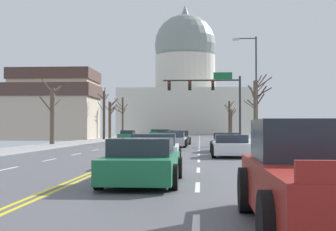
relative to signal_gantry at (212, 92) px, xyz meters
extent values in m
cube|color=#505055|center=(-4.81, -14.29, -5.22)|extent=(14.00, 180.00, 0.06)
cube|color=yellow|center=(-4.93, -14.29, -5.19)|extent=(0.10, 176.40, 0.00)
cube|color=yellow|center=(-4.69, -14.29, -5.19)|extent=(0.10, 176.40, 0.00)
cube|color=silver|center=(-1.31, -43.59, -5.19)|extent=(0.12, 2.20, 0.00)
cube|color=silver|center=(-1.31, -38.39, -5.19)|extent=(0.12, 2.20, 0.00)
cube|color=silver|center=(-1.31, -33.19, -5.19)|extent=(0.12, 2.20, 0.00)
cube|color=silver|center=(-1.31, -27.99, -5.19)|extent=(0.12, 2.20, 0.00)
cube|color=silver|center=(-1.31, -22.79, -5.19)|extent=(0.12, 2.20, 0.00)
cube|color=silver|center=(-1.31, -17.59, -5.19)|extent=(0.12, 2.20, 0.00)
cube|color=silver|center=(-1.31, -12.39, -5.19)|extent=(0.12, 2.20, 0.00)
cube|color=silver|center=(-1.31, -7.19, -5.19)|extent=(0.12, 2.20, 0.00)
cube|color=silver|center=(-1.31, -1.99, -5.19)|extent=(0.12, 2.20, 0.00)
cube|color=silver|center=(-1.31, 3.21, -5.19)|extent=(0.12, 2.20, 0.00)
cube|color=silver|center=(-1.31, 8.41, -5.19)|extent=(0.12, 2.20, 0.00)
cube|color=silver|center=(-1.31, 13.61, -5.19)|extent=(0.12, 2.20, 0.00)
cube|color=silver|center=(-1.31, 18.81, -5.19)|extent=(0.12, 2.20, 0.00)
cube|color=silver|center=(-1.31, 24.01, -5.19)|extent=(0.12, 2.20, 0.00)
cube|color=silver|center=(-1.31, 29.21, -5.19)|extent=(0.12, 2.20, 0.00)
cube|color=silver|center=(-1.31, 34.41, -5.19)|extent=(0.12, 2.20, 0.00)
cube|color=silver|center=(-1.31, 39.61, -5.19)|extent=(0.12, 2.20, 0.00)
cube|color=silver|center=(-1.31, 44.81, -5.19)|extent=(0.12, 2.20, 0.00)
cube|color=silver|center=(-1.31, 50.01, -5.19)|extent=(0.12, 2.20, 0.00)
cube|color=silver|center=(-8.31, -33.19, -5.19)|extent=(0.12, 2.20, 0.00)
cube|color=silver|center=(-8.31, -27.99, -5.19)|extent=(0.12, 2.20, 0.00)
cube|color=silver|center=(-8.31, -22.79, -5.19)|extent=(0.12, 2.20, 0.00)
cube|color=silver|center=(-8.31, -17.59, -5.19)|extent=(0.12, 2.20, 0.00)
cube|color=silver|center=(-8.31, -12.39, -5.19)|extent=(0.12, 2.20, 0.00)
cube|color=silver|center=(-8.31, -7.19, -5.19)|extent=(0.12, 2.20, 0.00)
cube|color=silver|center=(-8.31, -1.99, -5.19)|extent=(0.12, 2.20, 0.00)
cube|color=silver|center=(-8.31, 3.21, -5.19)|extent=(0.12, 2.20, 0.00)
cube|color=silver|center=(-8.31, 8.41, -5.19)|extent=(0.12, 2.20, 0.00)
cube|color=silver|center=(-8.31, 13.61, -5.19)|extent=(0.12, 2.20, 0.00)
cube|color=silver|center=(-8.31, 18.81, -5.19)|extent=(0.12, 2.20, 0.00)
cube|color=silver|center=(-8.31, 24.01, -5.19)|extent=(0.12, 2.20, 0.00)
cube|color=silver|center=(-8.31, 29.21, -5.19)|extent=(0.12, 2.20, 0.00)
cube|color=silver|center=(-8.31, 34.41, -5.19)|extent=(0.12, 2.20, 0.00)
cube|color=silver|center=(-8.31, 39.61, -5.19)|extent=(0.12, 2.20, 0.00)
cube|color=silver|center=(-8.31, 44.81, -5.19)|extent=(0.12, 2.20, 0.00)
cube|color=silver|center=(-8.31, 50.01, -5.19)|extent=(0.12, 2.20, 0.00)
cube|color=gray|center=(3.69, -14.29, -5.12)|extent=(3.00, 180.00, 0.14)
cube|color=gray|center=(-13.31, -14.29, -5.12)|extent=(3.00, 180.00, 0.14)
cylinder|color=#28282D|center=(2.79, 0.01, -1.75)|extent=(0.22, 0.22, 6.60)
cylinder|color=#28282D|center=(-1.11, 0.01, 1.15)|extent=(7.80, 0.16, 0.16)
cube|color=black|center=(0.06, 0.01, 0.59)|extent=(0.32, 0.28, 0.92)
sphere|color=red|center=(0.06, -0.15, 0.87)|extent=(0.22, 0.22, 0.22)
sphere|color=#332B05|center=(0.06, -0.15, 0.59)|extent=(0.22, 0.22, 0.22)
sphere|color=black|center=(0.06, -0.15, 0.31)|extent=(0.22, 0.22, 0.22)
cube|color=black|center=(-2.28, 0.01, 0.59)|extent=(0.32, 0.28, 0.92)
sphere|color=red|center=(-2.28, -0.15, 0.87)|extent=(0.22, 0.22, 0.22)
sphere|color=#332B05|center=(-2.28, -0.15, 0.59)|extent=(0.22, 0.22, 0.22)
sphere|color=black|center=(-2.28, -0.15, 0.31)|extent=(0.22, 0.22, 0.22)
cube|color=black|center=(-4.39, 0.01, 0.59)|extent=(0.32, 0.28, 0.92)
sphere|color=red|center=(-4.39, -0.15, 0.87)|extent=(0.22, 0.22, 0.22)
sphere|color=#332B05|center=(-4.39, -0.15, 0.59)|extent=(0.22, 0.22, 0.22)
sphere|color=black|center=(-4.39, -0.15, 0.31)|extent=(0.22, 0.22, 0.22)
cube|color=#146033|center=(1.07, 0.03, 1.60)|extent=(1.90, 0.06, 0.70)
cylinder|color=#333338|center=(3.39, -9.34, -0.59)|extent=(0.14, 0.14, 8.92)
cylinder|color=#333338|center=(2.56, -9.34, 3.72)|extent=(1.65, 0.09, 0.09)
cube|color=#B2B2AD|center=(1.74, -9.34, 3.65)|extent=(0.56, 0.24, 0.16)
cube|color=beige|center=(-4.81, 69.82, 0.02)|extent=(30.16, 21.28, 10.43)
cylinder|color=beige|center=(-4.81, 69.82, 9.45)|extent=(14.37, 14.37, 8.43)
sphere|color=gray|center=(-4.81, 69.82, 16.24)|extent=(14.70, 14.70, 14.70)
cone|color=gray|center=(-4.81, 69.82, 24.80)|extent=(1.80, 1.80, 2.40)
cube|color=#6B6056|center=(-3.13, -4.79, -4.72)|extent=(1.87, 4.44, 0.63)
cube|color=#232D38|center=(-3.12, -4.97, -4.17)|extent=(1.63, 2.18, 0.47)
cylinder|color=black|center=(-4.05, -3.43, -4.87)|extent=(0.23, 0.64, 0.64)
cylinder|color=black|center=(-2.22, -3.41, -4.87)|extent=(0.23, 0.64, 0.64)
cylinder|color=black|center=(-4.03, -6.17, -4.87)|extent=(0.23, 0.64, 0.64)
cylinder|color=black|center=(-2.20, -6.16, -4.87)|extent=(0.23, 0.64, 0.64)
cube|color=#9EA3A8|center=(-3.23, -11.94, -4.74)|extent=(1.77, 4.36, 0.58)
cube|color=#232D38|center=(-3.24, -12.16, -4.22)|extent=(1.53, 1.88, 0.45)
cylinder|color=black|center=(-4.06, -10.59, -4.87)|extent=(0.23, 0.64, 0.64)
cylinder|color=black|center=(-2.36, -10.62, -4.87)|extent=(0.23, 0.64, 0.64)
cylinder|color=black|center=(-4.11, -13.27, -4.87)|extent=(0.23, 0.64, 0.64)
cylinder|color=black|center=(-2.40, -13.30, -4.87)|extent=(0.23, 0.64, 0.64)
cube|color=#9EA3A8|center=(0.41, -19.19, -4.71)|extent=(1.93, 4.61, 0.65)
cube|color=#232D38|center=(0.40, -19.47, -4.19)|extent=(1.65, 2.05, 0.40)
cylinder|color=black|center=(-0.46, -17.75, -4.87)|extent=(0.24, 0.65, 0.64)
cylinder|color=black|center=(1.35, -17.80, -4.87)|extent=(0.24, 0.65, 0.64)
cylinder|color=black|center=(-0.54, -20.58, -4.87)|extent=(0.24, 0.65, 0.64)
cylinder|color=black|center=(1.27, -20.63, -4.87)|extent=(0.24, 0.65, 0.64)
cube|color=silver|center=(0.37, -24.77, -4.74)|extent=(1.89, 4.30, 0.58)
cube|color=#232D38|center=(0.37, -25.03, -4.25)|extent=(1.64, 1.94, 0.41)
cylinder|color=black|center=(-0.53, -23.44, -4.87)|extent=(0.23, 0.64, 0.64)
cylinder|color=black|center=(1.30, -23.46, -4.87)|extent=(0.23, 0.64, 0.64)
cylinder|color=black|center=(-0.56, -26.09, -4.87)|extent=(0.23, 0.64, 0.64)
cylinder|color=black|center=(1.27, -26.11, -4.87)|extent=(0.23, 0.64, 0.64)
cube|color=silver|center=(-3.03, -31.41, -4.70)|extent=(1.97, 4.43, 0.66)
cube|color=#232D38|center=(-3.02, -31.69, -4.14)|extent=(1.69, 2.16, 0.45)
cylinder|color=black|center=(-3.99, -30.08, -4.87)|extent=(0.24, 0.65, 0.64)
cylinder|color=black|center=(-2.15, -30.02, -4.87)|extent=(0.24, 0.65, 0.64)
cylinder|color=black|center=(-3.91, -32.79, -4.87)|extent=(0.24, 0.65, 0.64)
cylinder|color=black|center=(-2.07, -32.74, -4.87)|extent=(0.24, 0.65, 0.64)
cube|color=#1E7247|center=(-2.80, -37.66, -4.73)|extent=(1.82, 4.63, 0.61)
cube|color=#232D38|center=(-2.80, -37.88, -4.19)|extent=(1.60, 1.95, 0.46)
cylinder|color=black|center=(-3.71, -36.22, -4.87)|extent=(0.22, 0.64, 0.64)
cylinder|color=black|center=(-1.89, -36.22, -4.87)|extent=(0.22, 0.64, 0.64)
cylinder|color=black|center=(-3.71, -39.09, -4.87)|extent=(0.22, 0.64, 0.64)
cylinder|color=black|center=(-1.89, -39.09, -4.87)|extent=(0.22, 0.64, 0.64)
cube|color=maroon|center=(0.62, -43.84, -4.59)|extent=(2.13, 5.45, 0.76)
cube|color=#1E2833|center=(0.63, -43.08, -3.88)|extent=(1.94, 1.86, 0.66)
cylinder|color=black|center=(-0.42, -42.20, -4.79)|extent=(0.28, 0.80, 0.80)
cylinder|color=black|center=(-0.43, -45.46, -4.79)|extent=(0.28, 0.80, 0.80)
cube|color=#1E7247|center=(-10.06, 9.51, -4.72)|extent=(1.79, 4.55, 0.61)
cube|color=#232D38|center=(-10.05, 9.94, -4.20)|extent=(1.55, 2.15, 0.44)
cylinder|color=black|center=(-9.21, 8.10, -4.87)|extent=(0.23, 0.64, 0.64)
cylinder|color=black|center=(-10.94, 8.12, -4.87)|extent=(0.23, 0.64, 0.64)
cylinder|color=black|center=(-9.18, 10.90, -4.87)|extent=(0.23, 0.64, 0.64)
cylinder|color=black|center=(-10.91, 10.93, -4.87)|extent=(0.23, 0.64, 0.64)
cube|color=#1E7247|center=(-6.43, 20.34, -4.69)|extent=(1.96, 4.27, 0.67)
cube|color=#232D38|center=(-6.43, 20.56, -4.14)|extent=(1.70, 2.08, 0.44)
cylinder|color=black|center=(-5.50, 19.01, -4.87)|extent=(0.23, 0.64, 0.64)
cylinder|color=black|center=(-7.40, 19.04, -4.87)|extent=(0.23, 0.64, 0.64)
cylinder|color=black|center=(-5.46, 21.64, -4.87)|extent=(0.23, 0.64, 0.64)
cylinder|color=black|center=(-7.36, 21.67, -4.87)|extent=(0.23, 0.64, 0.64)
cube|color=#1E7247|center=(-6.44, 32.02, -4.75)|extent=(1.86, 4.26, 0.55)
cube|color=#232D38|center=(-6.44, 32.29, -4.28)|extent=(1.62, 1.89, 0.39)
cylinder|color=black|center=(-5.52, 30.72, -4.87)|extent=(0.23, 0.64, 0.64)
cylinder|color=black|center=(-7.34, 30.70, -4.87)|extent=(0.23, 0.64, 0.64)
cylinder|color=black|center=(-5.54, 33.35, -4.87)|extent=(0.23, 0.64, 0.64)
cylinder|color=black|center=(-7.36, 33.33, -4.87)|extent=(0.23, 0.64, 0.64)
cube|color=#1E7247|center=(-9.76, 44.97, -4.71)|extent=(1.96, 4.40, 0.63)
cube|color=#232D38|center=(-9.77, 45.19, -4.19)|extent=(1.70, 2.12, 0.41)
cylinder|color=black|center=(-8.80, 43.63, -4.87)|extent=(0.23, 0.64, 0.64)
cylinder|color=black|center=(-10.69, 43.60, -4.87)|extent=(0.23, 0.64, 0.64)
cylinder|color=black|center=(-8.84, 46.34, -4.87)|extent=(0.23, 0.64, 0.64)
cylinder|color=black|center=(-10.73, 46.31, -4.87)|extent=(0.23, 0.64, 0.64)
cube|color=tan|center=(-23.36, 24.46, -0.89)|extent=(11.90, 9.16, 8.61)
cube|color=#47332D|center=(-23.36, 24.46, 4.26)|extent=(12.37, 9.52, 1.68)
cube|color=#B2A38E|center=(-20.81, 10.27, -2.56)|extent=(12.93, 8.00, 5.25)
cube|color=#47332D|center=(-20.81, 10.27, 0.85)|extent=(13.44, 8.32, 1.58)
cylinder|color=brown|center=(3.03, -11.84, -2.55)|extent=(0.29, 0.29, 5.00)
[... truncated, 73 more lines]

